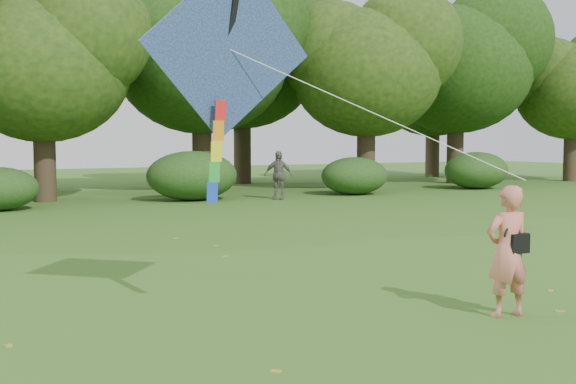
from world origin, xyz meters
name	(u,v)px	position (x,y,z in m)	size (l,w,h in m)	color
ground	(440,304)	(0.00, 0.00, 0.00)	(100.00, 100.00, 0.00)	#265114
man_kite_flyer	(507,251)	(0.29, -0.98, 0.86)	(0.63, 0.41, 1.72)	#CC7160
bystander_right	(278,175)	(6.08, 16.77, 0.93)	(1.10, 0.46, 1.87)	#685F5C
crossbody_bag	(516,242)	(0.41, -1.01, 0.98)	(0.43, 0.20, 0.70)	black
flying_kite	(228,53)	(-2.95, 0.63, 3.41)	(4.67, 2.03, 3.10)	#232D98
tree_line	(120,62)	(1.67, 22.88, 5.60)	(54.70, 15.30, 9.48)	#3A2D1E
shrub_band	(95,181)	(-0.72, 17.60, 0.86)	(39.15, 3.22, 1.88)	#264919
fallen_leaves	(342,291)	(-0.79, 1.32, 0.01)	(11.62, 11.87, 0.01)	olive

